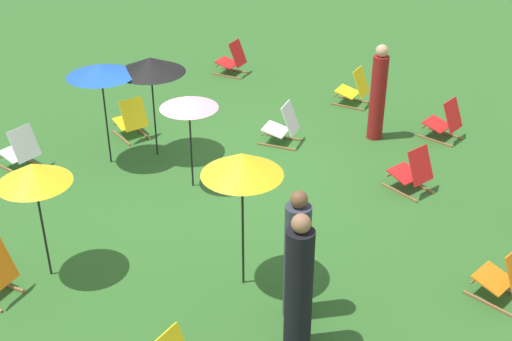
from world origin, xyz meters
The scene contains 17 objects.
ground_plane centered at (0.00, 0.00, 0.00)m, with size 40.00×40.00×0.00m, color #2D6026.
deckchair_0 centered at (-1.89, 0.37, 0.37)m, with size 0.67×0.86×0.83m.
deckchair_1 centered at (-3.99, 2.72, 0.37)m, with size 0.52×0.78×0.83m.
deckchair_3 centered at (-4.13, -2.76, 0.37)m, with size 0.61×0.84×0.83m.
deckchair_5 centered at (-4.35, 0.47, 0.37)m, with size 0.59×0.83×0.83m.
deckchair_6 centered at (-0.27, -2.11, 0.37)m, with size 0.67×0.86×0.83m.
deckchair_9 centered at (0.07, 5.44, 0.37)m, with size 0.56×0.81×0.83m.
deckchair_10 centered at (1.83, -2.70, 0.37)m, with size 0.50×0.77×0.83m.
deckchair_11 centered at (-1.78, 3.15, 0.37)m, with size 0.63×0.85×0.83m.
umbrella_0 centered at (0.68, -1.66, 1.78)m, with size 1.19×1.19×1.89m.
umbrella_1 centered at (-0.04, -1.19, 1.77)m, with size 1.23×1.23×1.91m.
umbrella_2 centered at (1.92, 2.49, 1.86)m, with size 1.06×1.06×2.02m.
umbrella_3 centered at (0.39, 0.12, 1.56)m, with size 0.97×0.97×1.67m.
umbrella_4 centered at (3.45, 0.23, 1.62)m, with size 0.99×0.99×1.77m.
person_0 centered at (2.00, 3.42, 0.87)m, with size 0.45×0.45×1.85m.
person_1 centered at (-3.21, 1.64, 0.91)m, with size 0.31×0.31×1.90m.
person_2 centered at (2.48, 3.79, 0.90)m, with size 0.39×0.39×1.91m.
Camera 1 is at (7.73, 7.29, 5.96)m, focal length 47.93 mm.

